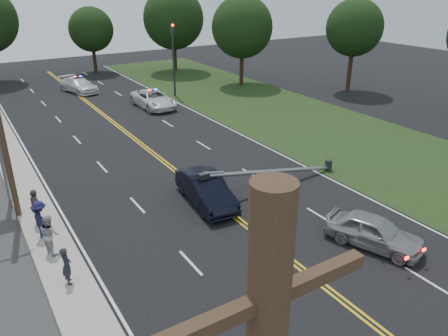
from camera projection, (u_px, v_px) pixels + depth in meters
ground at (322, 285)px, 17.07m from camera, size 120.00×120.00×0.00m
sidewalk at (44, 229)px, 20.75m from camera, size 1.80×70.00×0.12m
grass_verge at (363, 145)px, 31.39m from camera, size 12.00×80.00×0.01m
centerline_yellow at (199, 189)px, 24.84m from camera, size 0.36×80.00×0.00m
traffic_signal at (173, 54)px, 42.74m from camera, size 0.28×0.41×7.05m
fallen_streetlight at (279, 170)px, 24.95m from camera, size 9.36×0.44×1.91m
tree_7 at (91, 29)px, 53.40m from camera, size 5.36×5.36×7.94m
tree_8 at (173, 19)px, 53.73m from camera, size 7.44×7.44×10.16m
tree_9 at (242, 27)px, 46.64m from camera, size 6.56×6.56×9.49m
tree_13 at (355, 28)px, 43.60m from camera, size 5.66×5.66×9.31m
crashed_sedan at (206, 190)px, 22.94m from camera, size 2.20×5.03×1.61m
waiting_sedan at (374, 231)px, 19.30m from camera, size 3.11×4.62×1.46m
emergency_a at (153, 99)px, 40.21m from camera, size 2.76×5.70×1.56m
emergency_b at (79, 85)px, 45.62m from camera, size 3.37×5.54×1.50m
bystander_a at (67, 266)px, 16.71m from camera, size 0.43×0.61×1.58m
bystander_b at (50, 234)px, 18.56m from camera, size 0.90×1.03×1.80m
bystander_c at (41, 219)px, 19.71m from camera, size 0.82×1.24×1.79m
bystander_d at (36, 208)px, 20.62m from camera, size 0.55×1.13×1.87m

